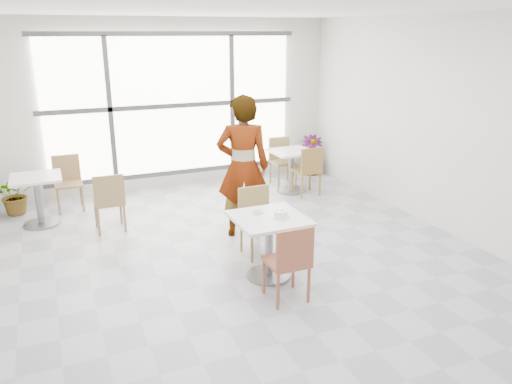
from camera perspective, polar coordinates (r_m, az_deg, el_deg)
name	(u,v)px	position (r m, az deg, el deg)	size (l,w,h in m)	color
floor	(247,260)	(6.34, -1.07, -7.85)	(7.00, 7.00, 0.00)	#9E9EA5
ceiling	(245,8)	(5.71, -1.26, 20.37)	(7.00, 7.00, 0.00)	white
wall_back	(173,105)	(9.13, -9.53, 9.80)	(6.00, 6.00, 0.00)	silver
wall_front	(482,270)	(3.06, 24.52, -8.16)	(6.00, 6.00, 0.00)	silver
wall_right	(445,126)	(7.48, 20.86, 7.10)	(7.00, 7.00, 0.00)	silver
window	(174,106)	(9.07, -9.43, 9.75)	(4.60, 0.07, 2.52)	white
main_table	(269,235)	(5.74, 1.49, -5.00)	(0.80, 0.80, 0.75)	white
chair_near	(290,259)	(5.24, 3.92, -7.65)	(0.42, 0.42, 0.87)	brown
chair_far	(257,216)	(6.38, 0.11, -2.79)	(0.42, 0.42, 0.87)	#998049
oatmeal_bowl	(281,214)	(5.63, 2.83, -2.51)	(0.21, 0.21, 0.09)	white
coffee_cup	(256,212)	(5.72, 0.05, -2.27)	(0.16, 0.13, 0.07)	silver
person	(243,167)	(6.80, -1.50, 2.87)	(0.72, 0.47, 1.98)	black
bg_table_left	(38,194)	(7.97, -23.74, -0.17)	(0.70, 0.70, 0.75)	silver
bg_table_right	(291,165)	(8.88, 4.07, 3.10)	(0.70, 0.70, 0.75)	white
bg_chair_left_near	(109,199)	(7.33, -16.51, -0.75)	(0.42, 0.42, 0.87)	olive
bg_chair_left_far	(68,179)	(8.54, -20.79, 1.44)	(0.42, 0.42, 0.87)	#96724A
bg_chair_right_near	(309,168)	(8.67, 6.07, 2.77)	(0.42, 0.42, 0.87)	olive
bg_chair_right_far	(281,157)	(9.35, 2.94, 3.97)	(0.42, 0.42, 0.87)	#9C7E4A
plant_left	(16,194)	(8.67, -25.86, -0.20)	(0.58, 0.50, 0.65)	#4E7D41
plant_right	(311,155)	(10.05, 6.36, 4.24)	(0.44, 0.44, 0.78)	#547C42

